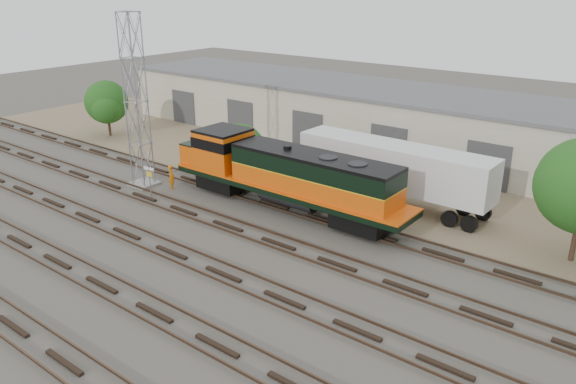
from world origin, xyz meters
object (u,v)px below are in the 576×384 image
Objects in this scene: locomotive at (284,174)px; worker at (171,177)px; signal_tower at (137,105)px; semi_trailer at (397,168)px.

worker is at bearing -167.08° from locomotive.
signal_tower is at bearing -165.54° from locomotive.
semi_trailer is at bearing 25.74° from signal_tower.
signal_tower is (-10.96, -2.83, 3.53)m from locomotive.
signal_tower is 0.91× the size of semi_trailer.
locomotive reaches higher than semi_trailer.
signal_tower reaches higher than semi_trailer.
locomotive is 1.31× the size of semi_trailer.
signal_tower is 18.59m from semi_trailer.
worker is 0.13× the size of semi_trailer.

